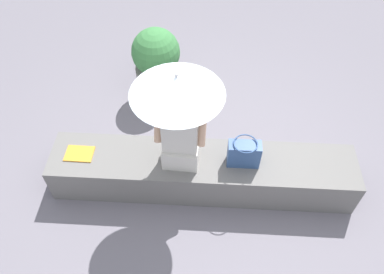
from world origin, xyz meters
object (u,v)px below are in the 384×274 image
(planter_near, at_px, (157,63))
(person_seated, at_px, (180,134))
(magazine, at_px, (79,154))
(handbag_black, at_px, (244,153))
(parasol, at_px, (177,85))

(planter_near, bearing_deg, person_seated, -73.97)
(person_seated, relative_size, magazine, 3.21)
(magazine, xyz_separation_m, planter_near, (0.62, 1.41, 0.04))
(magazine, bearing_deg, handbag_black, 0.48)
(handbag_black, bearing_deg, person_seated, 179.94)
(person_seated, bearing_deg, magazine, 179.31)
(person_seated, relative_size, planter_near, 0.95)
(person_seated, distance_m, handbag_black, 0.65)
(handbag_black, distance_m, planter_near, 1.75)
(parasol, height_order, magazine, parasol)
(parasol, distance_m, handbag_black, 1.07)
(handbag_black, bearing_deg, parasol, -175.72)
(handbag_black, distance_m, magazine, 1.64)
(person_seated, xyz_separation_m, magazine, (-1.03, 0.01, -0.38))
(person_seated, distance_m, magazine, 1.10)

